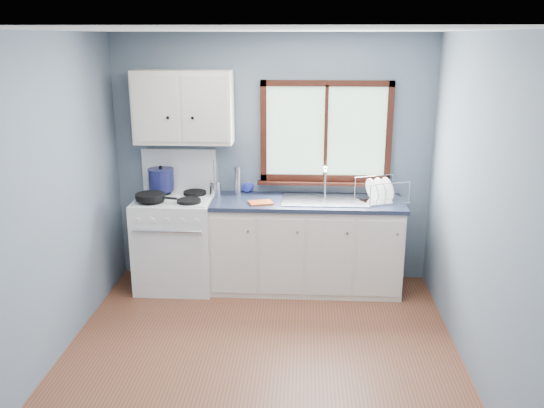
# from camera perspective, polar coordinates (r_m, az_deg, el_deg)

# --- Properties ---
(floor) EXTENTS (3.20, 3.60, 0.02)m
(floor) POSITION_cam_1_polar(r_m,az_deg,el_deg) (4.64, -1.31, -15.87)
(floor) COLOR brown
(floor) RESTS_ON ground
(ceiling) EXTENTS (3.20, 3.60, 0.02)m
(ceiling) POSITION_cam_1_polar(r_m,az_deg,el_deg) (3.93, -1.56, 17.01)
(ceiling) COLOR white
(ceiling) RESTS_ON wall_back
(wall_back) EXTENTS (3.20, 0.02, 2.50)m
(wall_back) POSITION_cam_1_polar(r_m,az_deg,el_deg) (5.86, 0.03, 4.39)
(wall_back) COLOR slate
(wall_back) RESTS_ON ground
(wall_front) EXTENTS (3.20, 0.02, 2.50)m
(wall_front) POSITION_cam_1_polar(r_m,az_deg,el_deg) (2.45, -4.97, -13.42)
(wall_front) COLOR slate
(wall_front) RESTS_ON ground
(wall_left) EXTENTS (0.02, 3.60, 2.50)m
(wall_left) POSITION_cam_1_polar(r_m,az_deg,el_deg) (4.53, -22.16, -0.43)
(wall_left) COLOR slate
(wall_left) RESTS_ON ground
(wall_right) EXTENTS (0.02, 3.60, 2.50)m
(wall_right) POSITION_cam_1_polar(r_m,az_deg,el_deg) (4.29, 20.53, -1.15)
(wall_right) COLOR slate
(wall_right) RESTS_ON ground
(gas_range) EXTENTS (0.76, 0.69, 1.36)m
(gas_range) POSITION_cam_1_polar(r_m,az_deg,el_deg) (5.88, -9.47, -3.48)
(gas_range) COLOR white
(gas_range) RESTS_ON floor
(base_cabinets) EXTENTS (1.85, 0.60, 0.88)m
(base_cabinets) POSITION_cam_1_polar(r_m,az_deg,el_deg) (5.78, 3.37, -4.50)
(base_cabinets) COLOR silver
(base_cabinets) RESTS_ON floor
(countertop) EXTENTS (1.89, 0.64, 0.04)m
(countertop) POSITION_cam_1_polar(r_m,az_deg,el_deg) (5.62, 3.45, 0.17)
(countertop) COLOR #1A2034
(countertop) RESTS_ON base_cabinets
(sink) EXTENTS (0.84, 0.46, 0.44)m
(sink) POSITION_cam_1_polar(r_m,az_deg,el_deg) (5.64, 5.27, -0.25)
(sink) COLOR silver
(sink) RESTS_ON countertop
(window) EXTENTS (1.36, 0.10, 1.03)m
(window) POSITION_cam_1_polar(r_m,az_deg,el_deg) (5.77, 5.35, 6.42)
(window) COLOR #9EC6A8
(window) RESTS_ON wall_back
(upper_cabinets) EXTENTS (0.95, 0.35, 0.70)m
(upper_cabinets) POSITION_cam_1_polar(r_m,az_deg,el_deg) (5.70, -8.76, 9.47)
(upper_cabinets) COLOR silver
(upper_cabinets) RESTS_ON wall_back
(skillet) EXTENTS (0.44, 0.34, 0.06)m
(skillet) POSITION_cam_1_polar(r_m,az_deg,el_deg) (5.61, -11.95, 0.73)
(skillet) COLOR black
(skillet) RESTS_ON gas_range
(stockpot) EXTENTS (0.33, 0.33, 0.26)m
(stockpot) POSITION_cam_1_polar(r_m,az_deg,el_deg) (5.90, -10.92, 2.42)
(stockpot) COLOR #181B4B
(stockpot) RESTS_ON gas_range
(utensil_crock) EXTENTS (0.15, 0.15, 0.37)m
(utensil_crock) POSITION_cam_1_polar(r_m,az_deg,el_deg) (5.79, -5.63, 1.56)
(utensil_crock) COLOR silver
(utensil_crock) RESTS_ON countertop
(thermos) EXTENTS (0.07, 0.07, 0.29)m
(thermos) POSITION_cam_1_polar(r_m,az_deg,el_deg) (5.79, -3.43, 2.31)
(thermos) COLOR silver
(thermos) RESTS_ON countertop
(soap_bottle) EXTENTS (0.13, 0.13, 0.26)m
(soap_bottle) POSITION_cam_1_polar(r_m,az_deg,el_deg) (5.85, -2.64, 2.31)
(soap_bottle) COLOR #2934C4
(soap_bottle) RESTS_ON countertop
(dish_towel) EXTENTS (0.26, 0.22, 0.02)m
(dish_towel) POSITION_cam_1_polar(r_m,az_deg,el_deg) (5.50, -1.13, 0.13)
(dish_towel) COLOR #CF5622
(dish_towel) RESTS_ON countertop
(dish_rack) EXTENTS (0.53, 0.48, 0.23)m
(dish_rack) POSITION_cam_1_polar(r_m,az_deg,el_deg) (5.68, 10.71, 0.92)
(dish_rack) COLOR silver
(dish_rack) RESTS_ON countertop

